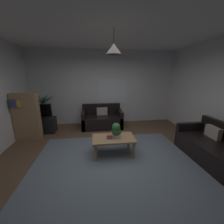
# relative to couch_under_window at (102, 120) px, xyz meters

# --- Properties ---
(floor) EXTENTS (5.49, 5.22, 0.02)m
(floor) POSITION_rel_couch_under_window_xyz_m (0.14, -2.12, -0.29)
(floor) COLOR brown
(floor) RESTS_ON ground
(rug) EXTENTS (3.57, 2.87, 0.01)m
(rug) POSITION_rel_couch_under_window_xyz_m (0.14, -2.32, -0.27)
(rug) COLOR slate
(rug) RESTS_ON ground
(wall_back) EXTENTS (5.61, 0.06, 2.80)m
(wall_back) POSITION_rel_couch_under_window_xyz_m (0.14, 0.52, 1.12)
(wall_back) COLOR silver
(wall_back) RESTS_ON ground
(ceiling) EXTENTS (5.49, 5.22, 0.02)m
(ceiling) POSITION_rel_couch_under_window_xyz_m (0.14, -2.12, 2.53)
(ceiling) COLOR white
(window_pane) EXTENTS (1.09, 0.01, 0.95)m
(window_pane) POSITION_rel_couch_under_window_xyz_m (0.47, 0.48, 0.99)
(window_pane) COLOR white
(couch_under_window) EXTENTS (1.45, 0.85, 0.82)m
(couch_under_window) POSITION_rel_couch_under_window_xyz_m (0.00, 0.00, 0.00)
(couch_under_window) COLOR black
(couch_under_window) RESTS_ON ground
(couch_right_side) EXTENTS (0.85, 1.53, 0.82)m
(couch_right_side) POSITION_rel_couch_under_window_xyz_m (2.39, -2.40, -0.00)
(couch_right_side) COLOR black
(couch_right_side) RESTS_ON ground
(coffee_table) EXTENTS (1.00, 0.59, 0.44)m
(coffee_table) POSITION_rel_couch_under_window_xyz_m (0.16, -1.92, 0.09)
(coffee_table) COLOR #A87F56
(coffee_table) RESTS_ON ground
(book_on_table_0) EXTENTS (0.15, 0.14, 0.02)m
(book_on_table_0) POSITION_rel_couch_under_window_xyz_m (0.06, -1.95, 0.18)
(book_on_table_0) COLOR #2D4C8C
(book_on_table_0) RESTS_ON coffee_table
(book_on_table_1) EXTENTS (0.14, 0.11, 0.02)m
(book_on_table_1) POSITION_rel_couch_under_window_xyz_m (0.06, -1.94, 0.20)
(book_on_table_1) COLOR gold
(book_on_table_1) RESTS_ON coffee_table
(book_on_table_2) EXTENTS (0.13, 0.10, 0.03)m
(book_on_table_2) POSITION_rel_couch_under_window_xyz_m (0.06, -1.94, 0.22)
(book_on_table_2) COLOR #B22D2D
(book_on_table_2) RESTS_ON coffee_table
(remote_on_table_0) EXTENTS (0.16, 0.12, 0.02)m
(remote_on_table_0) POSITION_rel_couch_under_window_xyz_m (0.24, -1.93, 0.18)
(remote_on_table_0) COLOR black
(remote_on_table_0) RESTS_ON coffee_table
(potted_plant_on_table) EXTENTS (0.23, 0.23, 0.37)m
(potted_plant_on_table) POSITION_rel_couch_under_window_xyz_m (0.22, -1.93, 0.35)
(potted_plant_on_table) COLOR beige
(potted_plant_on_table) RESTS_ON coffee_table
(tv_stand) EXTENTS (0.90, 0.44, 0.50)m
(tv_stand) POSITION_rel_couch_under_window_xyz_m (-2.06, -0.26, -0.03)
(tv_stand) COLOR black
(tv_stand) RESTS_ON ground
(tv) EXTENTS (0.77, 0.16, 0.48)m
(tv) POSITION_rel_couch_under_window_xyz_m (-2.06, -0.29, 0.47)
(tv) COLOR black
(tv) RESTS_ON tv_stand
(potted_palm_corner) EXTENTS (0.80, 0.70, 1.27)m
(potted_palm_corner) POSITION_rel_couch_under_window_xyz_m (-2.06, 0.21, 0.25)
(potted_palm_corner) COLOR beige
(potted_palm_corner) RESTS_ON ground
(bookshelf_corner) EXTENTS (0.70, 0.31, 1.40)m
(bookshelf_corner) POSITION_rel_couch_under_window_xyz_m (-2.24, -0.78, 0.44)
(bookshelf_corner) COLOR #A87F56
(bookshelf_corner) RESTS_ON ground
(pendant_lamp) EXTENTS (0.32, 0.32, 0.50)m
(pendant_lamp) POSITION_rel_couch_under_window_xyz_m (0.16, -1.92, 2.13)
(pendant_lamp) COLOR black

